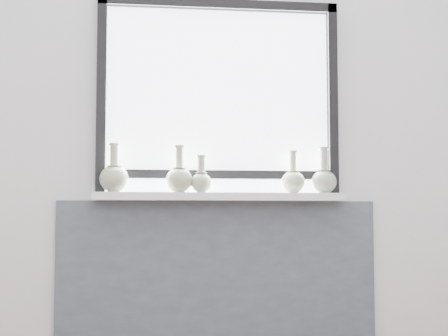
{
  "coord_description": "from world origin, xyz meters",
  "views": [
    {
      "loc": [
        -0.42,
        -1.86,
        0.76
      ],
      "look_at": [
        0.0,
        1.55,
        1.02
      ],
      "focal_mm": 55.0,
      "sensor_mm": 36.0,
      "label": 1
    }
  ],
  "objects": [
    {
      "name": "vase_a",
      "position": [
        -0.55,
        1.69,
        0.98
      ],
      "size": [
        0.15,
        0.15,
        0.25
      ],
      "rotation": [
        0.0,
        0.0,
        0.07
      ],
      "color": "#A7B592",
      "rests_on": "windowsill"
    },
    {
      "name": "vase_c",
      "position": [
        -0.1,
        1.69,
        0.96
      ],
      "size": [
        0.11,
        0.11,
        0.2
      ],
      "rotation": [
        0.0,
        0.0,
        -0.25
      ],
      "color": "#A7B592",
      "rests_on": "windowsill"
    },
    {
      "name": "window",
      "position": [
        0.0,
        1.77,
        1.44
      ],
      "size": [
        1.3,
        0.06,
        1.05
      ],
      "color": "black",
      "rests_on": "windowsill"
    },
    {
      "name": "vase_d",
      "position": [
        0.39,
        1.72,
        0.97
      ],
      "size": [
        0.13,
        0.13,
        0.23
      ],
      "rotation": [
        0.0,
        0.0,
        0.36
      ],
      "color": "#A7B592",
      "rests_on": "windowsill"
    },
    {
      "name": "vase_b",
      "position": [
        -0.22,
        1.69,
        0.98
      ],
      "size": [
        0.14,
        0.14,
        0.25
      ],
      "rotation": [
        0.0,
        0.0,
        0.2
      ],
      "color": "#A7B592",
      "rests_on": "windowsill"
    },
    {
      "name": "apron_panel",
      "position": [
        0.0,
        1.78,
        0.43
      ],
      "size": [
        1.7,
        0.03,
        0.86
      ],
      "primitive_type": "cube",
      "color": "#4F5967",
      "rests_on": "ground"
    },
    {
      "name": "back_wall",
      "position": [
        0.0,
        1.81,
        1.3
      ],
      "size": [
        3.6,
        0.02,
        2.6
      ],
      "primitive_type": "cube",
      "color": "silver",
      "rests_on": "ground"
    },
    {
      "name": "vase_e",
      "position": [
        0.56,
        1.71,
        0.98
      ],
      "size": [
        0.14,
        0.14,
        0.25
      ],
      "rotation": [
        0.0,
        0.0,
        -0.06
      ],
      "color": "#A7B592",
      "rests_on": "windowsill"
    },
    {
      "name": "windowsill",
      "position": [
        0.0,
        1.71,
        0.88
      ],
      "size": [
        1.32,
        0.18,
        0.04
      ],
      "primitive_type": "cube",
      "color": "white",
      "rests_on": "apron_panel"
    }
  ]
}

